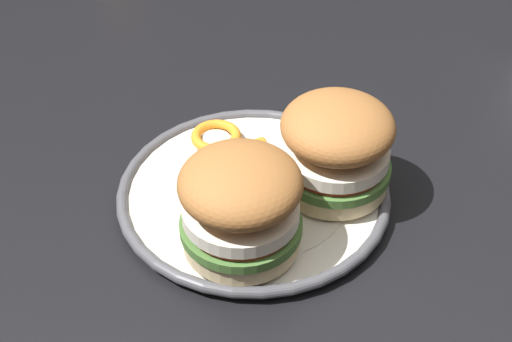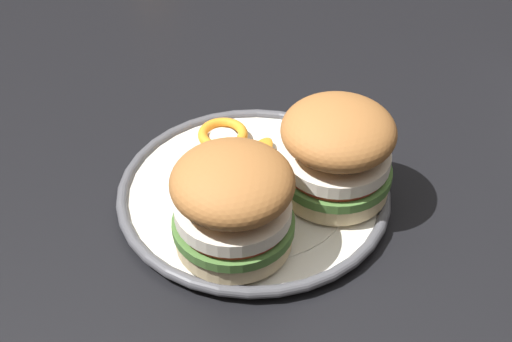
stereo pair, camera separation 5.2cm
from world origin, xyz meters
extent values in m
cube|color=black|center=(0.00, 0.00, 0.72)|extent=(1.50, 0.96, 0.03)
cube|color=black|center=(0.69, -0.42, 0.35)|extent=(0.06, 0.06, 0.70)
cube|color=black|center=(0.69, 0.42, 0.35)|extent=(0.06, 0.06, 0.70)
cylinder|color=silver|center=(0.03, 0.00, 0.74)|extent=(0.26, 0.26, 0.01)
torus|color=#4C4C51|center=(0.03, 0.00, 0.75)|extent=(0.28, 0.28, 0.01)
cylinder|color=silver|center=(0.03, 0.00, 0.75)|extent=(0.20, 0.20, 0.00)
cylinder|color=beige|center=(0.03, -0.08, 0.76)|extent=(0.11, 0.11, 0.02)
cylinder|color=#477033|center=(0.03, -0.08, 0.78)|extent=(0.11, 0.11, 0.01)
cylinder|color=#BC3828|center=(0.03, -0.08, 0.78)|extent=(0.10, 0.10, 0.01)
cylinder|color=silver|center=(0.03, -0.08, 0.79)|extent=(0.11, 0.11, 0.01)
ellipsoid|color=#A36633|center=(0.03, -0.08, 0.83)|extent=(0.16, 0.16, 0.05)
cylinder|color=beige|center=(-0.04, 0.02, 0.76)|extent=(0.11, 0.11, 0.02)
cylinder|color=#477033|center=(-0.04, 0.02, 0.78)|extent=(0.11, 0.11, 0.01)
cylinder|color=#BC3828|center=(-0.04, 0.02, 0.78)|extent=(0.10, 0.10, 0.01)
cylinder|color=silver|center=(-0.04, 0.02, 0.79)|extent=(0.11, 0.11, 0.01)
ellipsoid|color=#A36633|center=(-0.04, 0.02, 0.83)|extent=(0.16, 0.16, 0.05)
torus|color=orange|center=(0.11, 0.04, 0.76)|extent=(0.08, 0.08, 0.01)
cylinder|color=#F4E5C6|center=(0.11, 0.04, 0.75)|extent=(0.03, 0.03, 0.00)
ellipsoid|color=orange|center=(0.08, 0.00, 0.76)|extent=(0.08, 0.05, 0.01)
camera|label=1|loc=(-0.54, 0.03, 1.26)|focal=52.51mm
camera|label=2|loc=(-0.54, -0.02, 1.26)|focal=52.51mm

